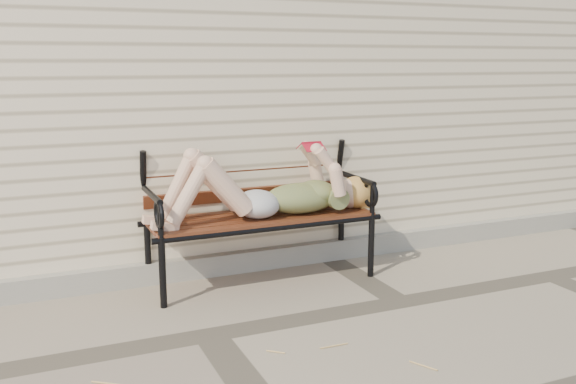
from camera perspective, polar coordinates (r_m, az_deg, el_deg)
name	(u,v)px	position (r m, az deg, el deg)	size (l,w,h in m)	color
ground	(210,335)	(3.69, -6.93, -12.50)	(80.00, 80.00, 0.00)	gray
house_wall	(114,60)	(6.31, -15.20, 11.23)	(8.00, 4.00, 3.00)	beige
foundation_strip	(170,271)	(4.54, -10.46, -6.89)	(8.00, 0.10, 0.15)	#9C988D
garden_bench	(256,192)	(4.44, -2.88, 0.00)	(1.68, 0.67, 1.09)	black
reading_woman	(265,190)	(4.32, -2.10, 0.16)	(1.58, 0.36, 0.50)	#0A4049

